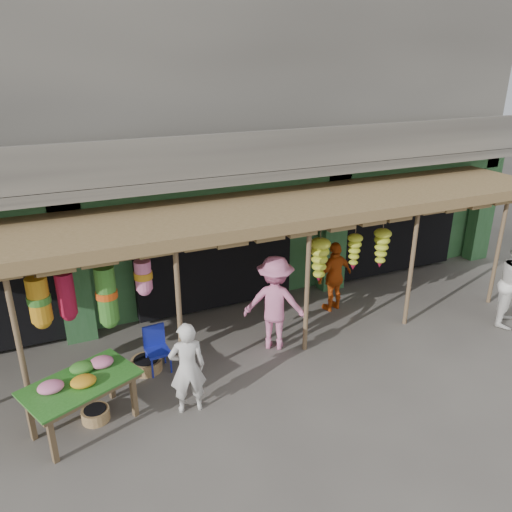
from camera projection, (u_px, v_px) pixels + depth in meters
name	position (u px, v px, depth m)	size (l,w,h in m)	color
ground	(255.00, 355.00, 9.74)	(80.00, 80.00, 0.00)	#514C47
building	(176.00, 144.00, 12.61)	(16.40, 6.80, 7.00)	gray
awning	(230.00, 219.00, 9.40)	(14.00, 2.70, 2.79)	brown
flower_table	(81.00, 383.00, 7.59)	(1.89, 1.53, 0.99)	brown
blue_chair	(156.00, 346.00, 9.16)	(0.44, 0.44, 0.86)	#1B27B0
basket_mid	(147.00, 365.00, 9.25)	(0.58, 0.58, 0.22)	olive
basket_right	(96.00, 415.00, 7.97)	(0.44, 0.44, 0.20)	olive
person_front	(187.00, 368.00, 7.95)	(0.59, 0.39, 1.61)	silver
person_vendor	(335.00, 276.00, 11.24)	(0.96, 0.40, 1.63)	#D05313
person_shopper	(275.00, 303.00, 9.70)	(1.25, 0.72, 1.93)	pink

